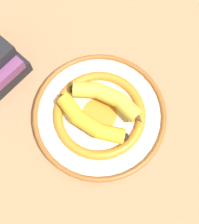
% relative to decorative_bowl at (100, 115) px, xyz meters
% --- Properties ---
extents(ground_plane, '(2.80, 2.80, 0.00)m').
position_rel_decorative_bowl_xyz_m(ground_plane, '(0.03, 0.02, -0.02)').
color(ground_plane, '#A87A56').
extents(decorative_bowl, '(0.32, 0.32, 0.03)m').
position_rel_decorative_bowl_xyz_m(decorative_bowl, '(0.00, 0.00, 0.00)').
color(decorative_bowl, beige).
rests_on(decorative_bowl, ground_plane).
extents(banana_a, '(0.08, 0.19, 0.04)m').
position_rel_decorative_bowl_xyz_m(banana_a, '(0.03, -0.01, 0.04)').
color(banana_a, gold).
rests_on(banana_a, decorative_bowl).
extents(banana_b, '(0.10, 0.19, 0.04)m').
position_rel_decorative_bowl_xyz_m(banana_b, '(-0.03, 0.02, 0.04)').
color(banana_b, gold).
rests_on(banana_b, decorative_bowl).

